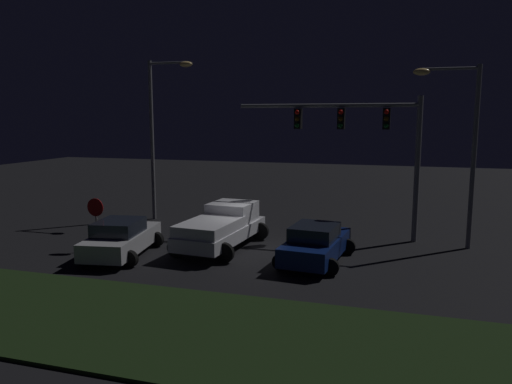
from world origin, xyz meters
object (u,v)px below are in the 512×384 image
pickup_truck (223,225)px  street_lamp_left (160,122)px  car_sedan (316,244)px  stop_sign (96,214)px  traffic_signal_gantry (362,132)px  car_sedan_far (121,238)px  street_lamp_right (461,133)px

pickup_truck → street_lamp_left: street_lamp_left is taller
pickup_truck → car_sedan: pickup_truck is taller
stop_sign → traffic_signal_gantry: bearing=27.6°
car_sedan_far → street_lamp_right: bearing=-77.0°
street_lamp_left → traffic_signal_gantry: bearing=-6.1°
street_lamp_right → street_lamp_left: bearing=173.5°
traffic_signal_gantry → stop_sign: bearing=-152.4°
pickup_truck → car_sedan: 4.35m
pickup_truck → car_sedan_far: (-3.46, -2.45, -0.26)m
car_sedan_far → traffic_signal_gantry: (8.93, 5.85, 4.16)m
pickup_truck → stop_sign: bearing=116.9°
car_sedan_far → stop_sign: bearing=64.4°
car_sedan_far → street_lamp_right: street_lamp_right is taller
car_sedan → street_lamp_right: (5.35, 3.91, 4.16)m
traffic_signal_gantry → car_sedan_far: bearing=-146.8°
street_lamp_left → pickup_truck: bearing=-40.7°
car_sedan_far → street_lamp_left: size_ratio=0.54×
street_lamp_left → stop_sign: size_ratio=3.83×
car_sedan_far → street_lamp_right: 14.66m
car_sedan_far → traffic_signal_gantry: bearing=-65.9°
car_sedan_far → street_lamp_left: bearing=5.5°
traffic_signal_gantry → street_lamp_left: (-10.76, 1.14, 0.44)m
street_lamp_right → car_sedan_far: bearing=-157.8°
car_sedan_far → traffic_signal_gantry: 11.46m
stop_sign → street_lamp_left: bearing=93.4°
car_sedan → stop_sign: bearing=101.4°
car_sedan → stop_sign: (-9.12, -0.97, 0.82)m
pickup_truck → stop_sign: (-4.90, -2.02, 0.56)m
pickup_truck → stop_sign: stop_sign is taller
pickup_truck → street_lamp_left: (-5.29, 4.55, 4.34)m
car_sedan → car_sedan_far: 7.80m
pickup_truck → street_lamp_right: (9.56, 2.86, 3.90)m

